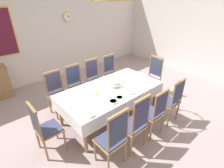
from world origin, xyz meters
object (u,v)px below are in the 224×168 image
at_px(dining_table, 111,92).
at_px(candlestick_east, 124,78).
at_px(chair_south_d, 171,100).
at_px(chair_north_d, 112,73).
at_px(bowl_far_left, 113,101).
at_px(chair_north_c, 95,78).
at_px(chair_head_west, 45,128).
at_px(chair_south_c, 154,111).
at_px(spoon_primary, 133,90).
at_px(chair_south_b, 135,123).
at_px(bowl_near_right, 120,98).
at_px(bowl_near_left, 130,92).
at_px(chair_head_east, 152,76).
at_px(bowl_far_right, 90,114).
at_px(mounted_clock, 68,17).
at_px(chair_north_a, 57,92).
at_px(soup_tureen, 115,83).
at_px(spoon_secondary, 115,100).
at_px(chair_north_b, 77,85).
at_px(candlestick_west, 97,90).
at_px(chair_south_a, 113,138).

distance_m(dining_table, candlestick_east, 0.45).
bearing_deg(candlestick_east, chair_south_d, -63.04).
bearing_deg(chair_north_d, bowl_far_left, 49.50).
distance_m(chair_north_c, chair_head_west, 2.08).
distance_m(dining_table, chair_north_d, 1.35).
height_order(chair_south_c, candlestick_east, candlestick_east).
xyz_separation_m(chair_north_d, spoon_primary, (-0.60, -1.38, 0.21)).
xyz_separation_m(chair_south_c, spoon_primary, (0.03, 0.61, 0.21)).
height_order(chair_south_b, bowl_near_right, chair_south_b).
bearing_deg(bowl_near_left, chair_north_c, 85.88).
distance_m(chair_north_c, bowl_far_left, 1.58).
xyz_separation_m(chair_head_east, bowl_far_right, (-2.46, -0.47, 0.21)).
bearing_deg(mounted_clock, chair_north_a, -127.61).
bearing_deg(chair_south_b, chair_north_d, 58.87).
xyz_separation_m(chair_north_a, chair_south_b, (0.53, -1.99, 0.04)).
bearing_deg(chair_head_west, soup_tureen, 90.00).
xyz_separation_m(chair_south_d, spoon_secondary, (-1.14, 0.60, 0.21)).
distance_m(chair_north_b, chair_head_west, 1.59).
relative_size(chair_south_d, candlestick_east, 3.17).
height_order(chair_south_d, soup_tureen, chair_south_d).
distance_m(chair_north_c, soup_tureen, 1.05).
xyz_separation_m(candlestick_west, spoon_secondary, (0.15, -0.39, -0.12)).
xyz_separation_m(chair_north_a, mounted_clock, (1.56, 2.03, 1.41)).
xyz_separation_m(bowl_near_left, bowl_far_left, (-0.50, -0.03, 0.00)).
bearing_deg(candlestick_west, candlestick_east, 0.00).
bearing_deg(mounted_clock, chair_head_east, -74.65).
relative_size(bowl_near_right, spoon_secondary, 0.85).
distance_m(chair_south_d, chair_head_west, 2.64).
xyz_separation_m(chair_north_a, candlestick_west, (0.44, -0.99, 0.33)).
height_order(chair_north_b, bowl_near_right, chair_north_b).
bearing_deg(chair_south_b, candlestick_east, 55.05).
bearing_deg(soup_tureen, bowl_near_left, -83.73).
relative_size(chair_north_b, bowl_near_right, 7.25).
bearing_deg(chair_head_east, bowl_far_right, 100.88).
bearing_deg(chair_head_east, bowl_near_left, 106.62).
bearing_deg(candlestick_west, mounted_clock, 69.72).
distance_m(dining_table, chair_head_west, 1.55).
relative_size(chair_north_d, mounted_clock, 3.59).
height_order(bowl_near_right, spoon_primary, bowl_near_right).
height_order(chair_head_west, mounted_clock, mounted_clock).
distance_m(chair_south_a, chair_south_c, 1.11).
bearing_deg(soup_tureen, spoon_secondary, -132.99).
relative_size(chair_head_east, spoon_primary, 6.56).
height_order(soup_tureen, bowl_far_right, soup_tureen).
distance_m(soup_tureen, candlestick_west, 0.52).
relative_size(chair_south_d, spoon_secondary, 6.14).
bearing_deg(chair_north_b, chair_north_a, 0.13).
distance_m(bowl_near_left, bowl_far_right, 1.08).
bearing_deg(chair_south_a, candlestick_west, 66.00).
distance_m(chair_north_c, spoon_primary, 1.40).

